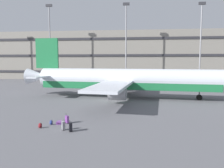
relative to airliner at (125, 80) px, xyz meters
The scene contains 12 objects.
ground_plane 4.67m from the airliner, 131.45° to the right, with size 600.00×600.00×0.00m, color #5B5B60.
terminal_structure 41.79m from the airliner, 93.33° to the left, with size 152.89×15.77×15.59m.
airliner is the anchor object (origin of this frame).
light_mast_left 37.00m from the airliner, 131.47° to the left, with size 1.80×0.50×22.22m.
light_mast_center_left 28.49m from the airliner, 93.12° to the left, with size 1.80×0.50×22.00m.
light_mast_center_right 33.94m from the airliner, 55.13° to the left, with size 1.80×0.50×21.58m.
suitcase_scuffed 17.13m from the airliner, 105.97° to the right, with size 0.47×0.48×0.97m.
suitcase_large 17.62m from the airliner, 107.98° to the right, with size 0.54×0.80×0.24m.
suitcase_silver 19.14m from the airliner, 103.02° to the right, with size 0.41×0.44×0.93m.
suitcase_navy 19.31m from the airliner, 100.54° to the right, with size 0.41×0.52×1.00m.
backpack_laid_flat 18.27m from the airliner, 109.50° to the right, with size 0.38×0.35×0.52m.
backpack_upright 19.54m from the airliner, 110.02° to the right, with size 0.39×0.37×0.53m.
Camera 1 is at (4.89, -35.03, 6.25)m, focal length 36.56 mm.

